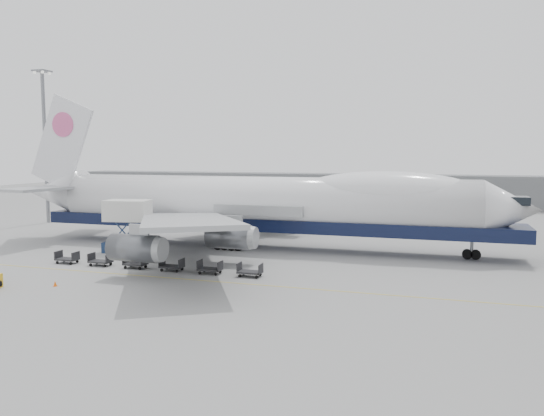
% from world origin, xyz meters
% --- Properties ---
extents(ground, '(260.00, 260.00, 0.00)m').
position_xyz_m(ground, '(0.00, 0.00, 0.00)').
color(ground, gray).
rests_on(ground, ground).
extents(apron_line, '(60.00, 0.15, 0.01)m').
position_xyz_m(apron_line, '(0.00, -6.00, 0.01)').
color(apron_line, gold).
rests_on(apron_line, ground).
extents(hangar, '(110.00, 8.00, 7.00)m').
position_xyz_m(hangar, '(-10.00, 70.00, 3.50)').
color(hangar, slate).
rests_on(hangar, ground).
extents(floodlight_mast, '(2.40, 2.40, 25.43)m').
position_xyz_m(floodlight_mast, '(-42.00, 24.00, 14.27)').
color(floodlight_mast, slate).
rests_on(floodlight_mast, ground).
extents(airliner, '(67.00, 55.30, 19.98)m').
position_xyz_m(airliner, '(0.64, 12.00, 5.62)').
color(airliner, white).
rests_on(airliner, ground).
extents(catering_truck, '(5.97, 4.52, 6.24)m').
position_xyz_m(catering_truck, '(-14.05, 4.52, 3.46)').
color(catering_truck, '#192B4C').
rests_on(catering_truck, ground).
extents(traffic_cone, '(0.34, 0.34, 0.50)m').
position_xyz_m(traffic_cone, '(-11.22, -11.81, 0.24)').
color(traffic_cone, '#FF640D').
rests_on(traffic_cone, ground).
extents(dolly_0, '(2.30, 1.35, 1.30)m').
position_xyz_m(dolly_0, '(-16.71, -3.22, 0.53)').
color(dolly_0, '#2D2D30').
rests_on(dolly_0, ground).
extents(dolly_1, '(2.30, 1.35, 1.30)m').
position_xyz_m(dolly_1, '(-12.53, -3.22, 0.53)').
color(dolly_1, '#2D2D30').
rests_on(dolly_1, ground).
extents(dolly_2, '(2.30, 1.35, 1.30)m').
position_xyz_m(dolly_2, '(-8.36, -3.22, 0.53)').
color(dolly_2, '#2D2D30').
rests_on(dolly_2, ground).
extents(dolly_3, '(2.30, 1.35, 1.30)m').
position_xyz_m(dolly_3, '(-4.18, -3.22, 0.53)').
color(dolly_3, '#2D2D30').
rests_on(dolly_3, ground).
extents(dolly_4, '(2.30, 1.35, 1.30)m').
position_xyz_m(dolly_4, '(-0.01, -3.22, 0.53)').
color(dolly_4, '#2D2D30').
rests_on(dolly_4, ground).
extents(dolly_5, '(2.30, 1.35, 1.30)m').
position_xyz_m(dolly_5, '(4.17, -3.22, 0.53)').
color(dolly_5, '#2D2D30').
rests_on(dolly_5, ground).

